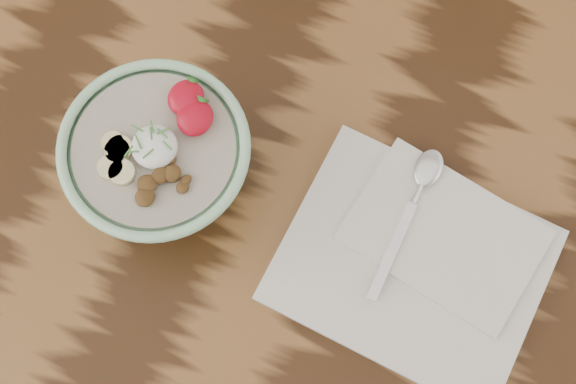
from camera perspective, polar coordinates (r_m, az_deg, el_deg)
name	(u,v)px	position (r cm, az deg, el deg)	size (l,w,h in cm)	color
table	(195,234)	(93.71, -6.65, -3.01)	(160.00, 90.00, 75.00)	#311B0C
breakfast_bowl	(160,161)	(80.23, -9.09, 2.21)	(18.44, 18.44, 12.06)	#A0D7AA
napkin	(419,259)	(83.31, 9.30, -4.70)	(27.72, 23.79, 1.60)	silver
spoon	(420,188)	(83.89, 9.34, 0.26)	(3.16, 17.44, 0.91)	silver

